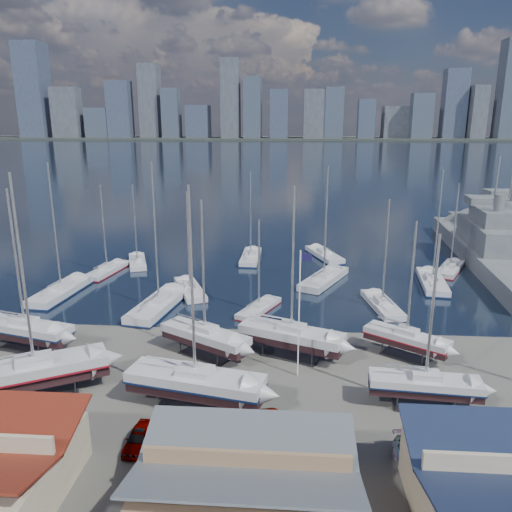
# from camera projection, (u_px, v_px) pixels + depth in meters

# --- Properties ---
(ground) EXTENTS (1400.00, 1400.00, 0.00)m
(ground) POSITION_uv_depth(u_px,v_px,m) (263.00, 376.00, 44.25)
(ground) COLOR #605E59
(ground) RESTS_ON ground
(water) EXTENTS (1400.00, 600.00, 0.40)m
(water) POSITION_uv_depth(u_px,v_px,m) (290.00, 154.00, 342.62)
(water) COLOR #182538
(water) RESTS_ON ground
(far_shore) EXTENTS (1400.00, 80.00, 2.20)m
(far_shore) POSITION_uv_depth(u_px,v_px,m) (292.00, 139.00, 592.49)
(far_shore) COLOR #2D332D
(far_shore) RESTS_ON ground
(skyline) EXTENTS (639.14, 43.80, 107.69)m
(skyline) POSITION_uv_depth(u_px,v_px,m) (285.00, 105.00, 577.06)
(skyline) COLOR #475166
(skyline) RESTS_ON far_shore
(shed_grey) EXTENTS (12.60, 8.40, 4.17)m
(shed_grey) POSITION_uv_depth(u_px,v_px,m) (247.00, 481.00, 28.29)
(shed_grey) COLOR #8C6B4C
(shed_grey) RESTS_ON ground
(sailboat_cradle_0) EXTENTS (10.23, 5.24, 15.93)m
(sailboat_cradle_0) POSITION_uv_depth(u_px,v_px,m) (25.00, 330.00, 48.94)
(sailboat_cradle_0) COLOR #2D2D33
(sailboat_cradle_0) RESTS_ON ground
(sailboat_cradle_1) EXTENTS (11.51, 8.40, 18.27)m
(sailboat_cradle_1) POSITION_uv_depth(u_px,v_px,m) (35.00, 371.00, 40.54)
(sailboat_cradle_1) COLOR #2D2D33
(sailboat_cradle_1) RESTS_ON ground
(sailboat_cradle_2) EXTENTS (9.26, 6.92, 15.14)m
(sailboat_cradle_2) POSITION_uv_depth(u_px,v_px,m) (205.00, 336.00, 47.48)
(sailboat_cradle_2) COLOR #2D2D33
(sailboat_cradle_2) RESTS_ON ground
(sailboat_cradle_3) EXTENTS (11.36, 5.28, 17.58)m
(sailboat_cradle_3) POSITION_uv_depth(u_px,v_px,m) (195.00, 383.00, 38.88)
(sailboat_cradle_3) COLOR #2D2D33
(sailboat_cradle_3) RESTS_ON ground
(sailboat_cradle_4) EXTENTS (10.37, 6.36, 16.37)m
(sailboat_cradle_4) POSITION_uv_depth(u_px,v_px,m) (291.00, 336.00, 47.48)
(sailboat_cradle_4) COLOR #2D2D33
(sailboat_cradle_4) RESTS_ON ground
(sailboat_cradle_5) EXTENTS (8.77, 3.13, 14.06)m
(sailboat_cradle_5) POSITION_uv_depth(u_px,v_px,m) (425.00, 385.00, 38.93)
(sailboat_cradle_5) COLOR #2D2D33
(sailboat_cradle_5) RESTS_ON ground
(sailboat_cradle_6) EXTENTS (7.91, 6.46, 13.26)m
(sailboat_cradle_6) POSITION_uv_depth(u_px,v_px,m) (406.00, 339.00, 47.24)
(sailboat_cradle_6) COLOR #2D2D33
(sailboat_cradle_6) RESTS_ON ground
(sailboat_moored_0) EXTENTS (4.52, 12.19, 17.82)m
(sailboat_moored_0) POSITION_uv_depth(u_px,v_px,m) (62.00, 293.00, 64.70)
(sailboat_moored_0) COLOR black
(sailboat_moored_0) RESTS_ON water
(sailboat_moored_1) EXTENTS (4.13, 9.48, 13.71)m
(sailboat_moored_1) POSITION_uv_depth(u_px,v_px,m) (107.00, 271.00, 73.92)
(sailboat_moored_1) COLOR black
(sailboat_moored_1) RESTS_ON water
(sailboat_moored_2) EXTENTS (5.17, 9.04, 13.17)m
(sailboat_moored_2) POSITION_uv_depth(u_px,v_px,m) (137.00, 262.00, 78.41)
(sailboat_moored_2) COLOR black
(sailboat_moored_2) RESTS_ON water
(sailboat_moored_3) EXTENTS (5.43, 12.68, 18.36)m
(sailboat_moored_3) POSITION_uv_depth(u_px,v_px,m) (159.00, 306.00, 59.95)
(sailboat_moored_3) COLOR black
(sailboat_moored_3) RESTS_ON water
(sailboat_moored_4) EXTENTS (6.04, 9.57, 14.04)m
(sailboat_moored_4) POSITION_uv_depth(u_px,v_px,m) (190.00, 290.00, 65.56)
(sailboat_moored_4) COLOR black
(sailboat_moored_4) RESTS_ON water
(sailboat_moored_5) EXTENTS (2.93, 10.01, 14.91)m
(sailboat_moored_5) POSITION_uv_depth(u_px,v_px,m) (251.00, 258.00, 80.97)
(sailboat_moored_5) COLOR black
(sailboat_moored_5) RESTS_ON water
(sailboat_moored_6) EXTENTS (5.23, 7.99, 11.64)m
(sailboat_moored_6) POSITION_uv_depth(u_px,v_px,m) (259.00, 309.00, 59.15)
(sailboat_moored_6) COLOR black
(sailboat_moored_6) RESTS_ON water
(sailboat_moored_7) EXTENTS (7.70, 11.43, 16.89)m
(sailboat_moored_7) POSITION_uv_depth(u_px,v_px,m) (324.00, 280.00, 69.62)
(sailboat_moored_7) COLOR black
(sailboat_moored_7) RESTS_ON water
(sailboat_moored_8) EXTENTS (6.21, 10.52, 15.20)m
(sailboat_moored_8) POSITION_uv_depth(u_px,v_px,m) (324.00, 256.00, 82.39)
(sailboat_moored_8) COLOR black
(sailboat_moored_8) RESTS_ON water
(sailboat_moored_9) EXTENTS (4.09, 9.49, 13.87)m
(sailboat_moored_9) POSITION_uv_depth(u_px,v_px,m) (382.00, 306.00, 60.10)
(sailboat_moored_9) COLOR black
(sailboat_moored_9) RESTS_ON water
(sailboat_moored_10) EXTENTS (4.30, 11.29, 16.46)m
(sailboat_moored_10) POSITION_uv_depth(u_px,v_px,m) (432.00, 283.00, 68.42)
(sailboat_moored_10) COLOR black
(sailboat_moored_10) RESTS_ON water
(sailboat_moored_11) EXTENTS (6.53, 9.43, 13.86)m
(sailboat_moored_11) POSITION_uv_depth(u_px,v_px,m) (450.00, 270.00, 74.60)
(sailboat_moored_11) COLOR black
(sailboat_moored_11) RESTS_ON water
(naval_ship_east) EXTENTS (11.37, 48.95, 18.37)m
(naval_ship_east) POSITION_uv_depth(u_px,v_px,m) (488.00, 252.00, 79.61)
(naval_ship_east) COLOR slate
(naval_ship_east) RESTS_ON water
(naval_ship_west) EXTENTS (7.53, 42.81, 17.84)m
(naval_ship_west) POSITION_uv_depth(u_px,v_px,m) (504.00, 236.00, 90.40)
(naval_ship_west) COLOR slate
(naval_ship_west) RESTS_ON water
(car_a) EXTENTS (1.64, 3.89, 1.31)m
(car_a) POSITION_uv_depth(u_px,v_px,m) (139.00, 438.00, 34.53)
(car_a) COLOR gray
(car_a) RESTS_ON ground
(car_b) EXTENTS (4.15, 2.29, 1.30)m
(car_b) POSITION_uv_depth(u_px,v_px,m) (172.00, 432.00, 35.18)
(car_b) COLOR gray
(car_b) RESTS_ON ground
(car_c) EXTENTS (3.76, 5.33, 1.35)m
(car_c) POSITION_uv_depth(u_px,v_px,m) (273.00, 430.00, 35.44)
(car_c) COLOR gray
(car_c) RESTS_ON ground
(car_d) EXTENTS (2.54, 5.47, 1.55)m
(car_d) POSITION_uv_depth(u_px,v_px,m) (417.00, 464.00, 31.71)
(car_d) COLOR gray
(car_d) RESTS_ON ground
(flagpole) EXTENTS (1.02, 0.12, 11.51)m
(flagpole) POSITION_uv_depth(u_px,v_px,m) (300.00, 306.00, 42.55)
(flagpole) COLOR white
(flagpole) RESTS_ON ground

